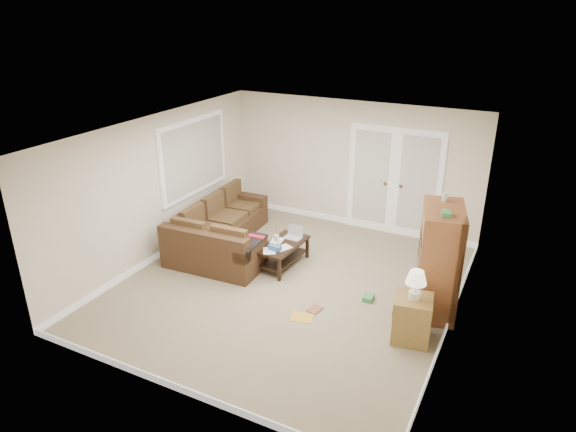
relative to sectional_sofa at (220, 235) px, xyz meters
The scene contains 17 objects.
floor 1.80m from the sectional_sofa, 18.40° to the right, with size 5.50×5.50×0.00m, color gray.
ceiling 2.82m from the sectional_sofa, 18.40° to the right, with size 5.00×5.50×0.02m, color white.
wall_left 1.37m from the sectional_sofa, 145.52° to the right, with size 0.02×5.50×2.50m, color silver.
wall_right 4.33m from the sectional_sofa, ahead, with size 0.02×5.50×2.50m, color silver.
wall_back 2.92m from the sectional_sofa, 52.43° to the left, with size 5.00×0.02×2.50m, color silver.
wall_front 3.83m from the sectional_sofa, 63.03° to the right, with size 5.00×0.02×2.50m, color silver.
baseboards 1.79m from the sectional_sofa, 18.40° to the right, with size 5.00×5.50×0.10m, color white, non-canonical shape.
french_doors 3.41m from the sectional_sofa, 40.37° to the left, with size 1.80×0.05×2.13m.
window_left 1.54m from the sectional_sofa, 150.59° to the left, with size 0.05×1.92×1.42m.
sectional_sofa is the anchor object (origin of this frame).
coffee_table 1.30m from the sectional_sofa, ahead, with size 0.58×1.06×0.70m.
tv_armoire 3.92m from the sectional_sofa, ahead, with size 0.77×1.10×1.71m.
side_cabinet 3.92m from the sectional_sofa, 15.97° to the right, with size 0.56×0.56×1.03m.
space_heater 3.95m from the sectional_sofa, 24.40° to the left, with size 0.13×0.11×0.32m, color silver.
floor_magazine 2.62m from the sectional_sofa, 29.65° to the right, with size 0.31×0.24×0.01m, color gold.
floor_greenbox 3.00m from the sectional_sofa, ahead, with size 0.15×0.19×0.08m, color #3C864C.
floor_book 2.50m from the sectional_sofa, 23.97° to the right, with size 0.17×0.23×0.02m, color brown.
Camera 1 is at (3.21, -6.37, 4.20)m, focal length 32.00 mm.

